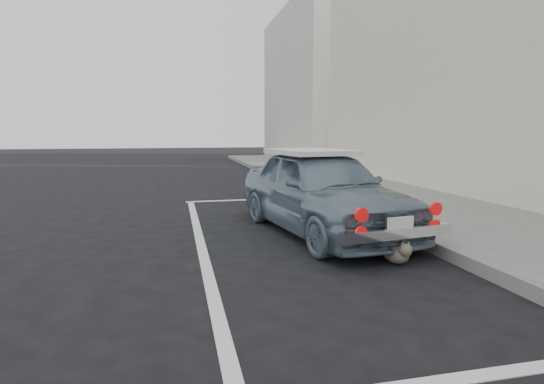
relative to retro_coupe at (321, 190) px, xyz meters
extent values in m
plane|color=black|center=(-0.88, -3.28, -0.63)|extent=(80.00, 80.00, 0.00)
cube|color=slate|center=(2.32, -1.28, -0.55)|extent=(2.80, 40.00, 0.15)
cube|color=black|center=(3.78, 0.72, 0.77)|extent=(0.10, 16.00, 2.40)
cube|color=red|center=(3.78, 4.32, 3.97)|extent=(0.10, 2.00, 1.60)
cube|color=orange|center=(3.78, 6.72, 3.97)|extent=(0.10, 2.00, 1.60)
cube|color=beige|center=(5.47, 16.72, 3.37)|extent=(3.50, 10.00, 8.00)
cube|color=silver|center=(-0.38, -3.78, -0.62)|extent=(3.00, 0.12, 0.01)
cube|color=silver|center=(-0.38, 3.22, -0.62)|extent=(3.00, 0.12, 0.01)
cube|color=silver|center=(-1.78, -0.28, -0.62)|extent=(0.12, 7.00, 0.01)
imported|color=slate|center=(0.00, 0.00, -0.01)|extent=(1.98, 3.81, 1.24)
cube|color=silver|center=(-0.05, 0.36, 0.54)|extent=(1.21, 1.52, 0.07)
cube|color=silver|center=(0.26, -1.75, -0.25)|extent=(1.39, 0.32, 0.12)
cube|color=white|center=(0.26, -1.79, -0.15)|extent=(0.33, 0.07, 0.17)
cylinder|color=red|center=(-0.22, -1.85, -0.01)|extent=(0.15, 0.06, 0.15)
cylinder|color=red|center=(0.74, -1.71, -0.01)|extent=(0.15, 0.06, 0.15)
cylinder|color=red|center=(-0.22, -1.85, -0.19)|extent=(0.12, 0.06, 0.12)
cylinder|color=red|center=(0.74, -1.71, -0.19)|extent=(0.12, 0.06, 0.12)
ellipsoid|color=brown|center=(0.32, -1.62, -0.50)|extent=(0.29, 0.40, 0.23)
sphere|color=brown|center=(0.34, -1.79, -0.43)|extent=(0.15, 0.15, 0.15)
cone|color=brown|center=(0.30, -1.79, -0.35)|extent=(0.05, 0.05, 0.06)
cone|color=brown|center=(0.38, -1.78, -0.35)|extent=(0.05, 0.05, 0.06)
cylinder|color=brown|center=(0.35, -1.42, -0.58)|extent=(0.15, 0.23, 0.03)
camera|label=1|loc=(-2.07, -5.82, 0.83)|focal=28.00mm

